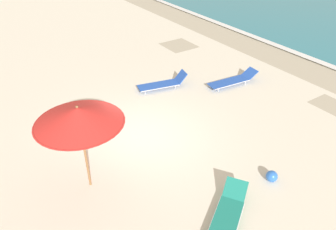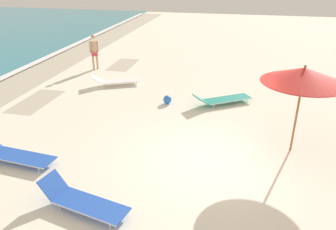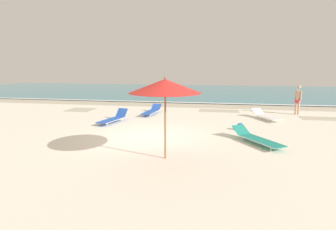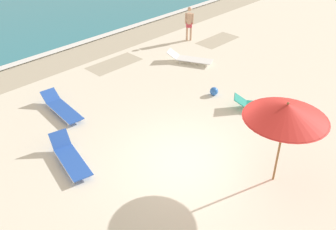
% 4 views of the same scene
% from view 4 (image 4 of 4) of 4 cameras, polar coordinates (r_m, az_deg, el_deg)
% --- Properties ---
extents(ground_plane, '(60.00, 60.00, 0.16)m').
position_cam_4_polar(ground_plane, '(11.52, 3.46, -7.50)').
color(ground_plane, silver).
extents(beach_umbrella, '(2.22, 2.22, 2.56)m').
position_cam_4_polar(beach_umbrella, '(9.97, 17.61, 0.48)').
color(beach_umbrella, olive).
rests_on(beach_umbrella, ground_plane).
extents(sun_lounger_under_umbrella, '(1.04, 2.16, 0.60)m').
position_cam_4_polar(sun_lounger_under_umbrella, '(11.68, -14.73, -6.21)').
color(sun_lounger_under_umbrella, blue).
rests_on(sun_lounger_under_umbrella, ground_plane).
extents(sun_lounger_beside_umbrella, '(1.80, 2.29, 0.48)m').
position_cam_4_polar(sun_lounger_beside_umbrella, '(14.25, 14.67, 1.41)').
color(sun_lounger_beside_umbrella, '#1E8475').
rests_on(sun_lounger_beside_umbrella, ground_plane).
extents(sun_lounger_near_water_left, '(0.82, 2.34, 0.49)m').
position_cam_4_polar(sun_lounger_near_water_left, '(14.20, -15.92, 1.08)').
color(sun_lounger_near_water_left, blue).
rests_on(sun_lounger_near_water_left, ground_plane).
extents(sun_lounger_near_water_right, '(1.46, 2.17, 0.48)m').
position_cam_4_polar(sun_lounger_near_water_right, '(17.57, 3.33, 8.60)').
color(sun_lounger_near_water_right, white).
rests_on(sun_lounger_near_water_right, ground_plane).
extents(beachgoer_wading_adult, '(0.32, 0.39, 1.76)m').
position_cam_4_polar(beachgoer_wading_adult, '(19.94, 3.25, 14.01)').
color(beachgoer_wading_adult, tan).
rests_on(beachgoer_wading_adult, ground_plane).
extents(beach_ball, '(0.33, 0.33, 0.33)m').
position_cam_4_polar(beach_ball, '(14.93, 7.02, 3.62)').
color(beach_ball, blue).
rests_on(beach_ball, ground_plane).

